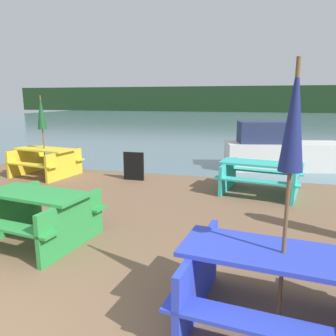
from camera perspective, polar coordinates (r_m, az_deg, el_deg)
The scene contains 10 objects.
water at distance 33.99m, azimuth 11.21°, elevation 8.22°, with size 60.00×50.00×0.00m.
far_treeline at distance 53.89m, azimuth 12.89°, elevation 11.62°, with size 80.00×1.60×4.00m.
picnic_table_blue at distance 3.36m, azimuth 19.05°, elevation -18.57°, with size 1.99×1.57×0.79m.
picnic_table_green at distance 5.36m, azimuth -21.71°, elevation -7.20°, with size 1.74×1.58×0.77m.
picnic_table_teal at distance 7.77m, azimuth 15.81°, elevation -1.11°, with size 2.00×1.66×0.72m.
picnic_table_yellow at distance 9.82m, azimuth -20.63°, elevation 1.40°, with size 1.86×1.62×0.78m.
umbrella_darkgreen at distance 9.68m, azimuth -21.20°, elevation 8.82°, with size 0.24×0.24×2.22m.
umbrella_navy at distance 2.92m, azimuth 21.04°, elevation 7.37°, with size 0.21×0.21×2.47m.
boat at distance 10.66m, azimuth 18.94°, elevation 2.78°, with size 3.71×2.01×1.46m.
signboard at distance 8.77m, azimuth -5.99°, elevation 0.32°, with size 0.55×0.08×0.75m.
Camera 1 is at (2.40, -1.52, 2.15)m, focal length 35.00 mm.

